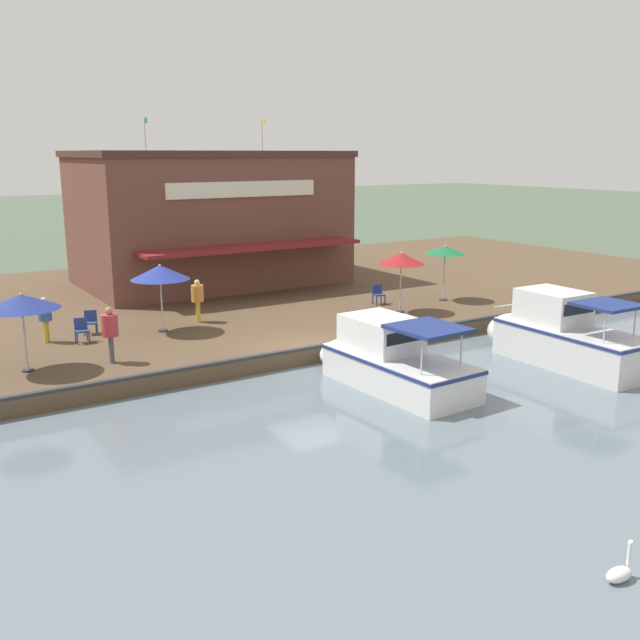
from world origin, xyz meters
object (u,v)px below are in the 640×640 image
(cafe_chair_facing_river, at_px, (378,293))
(person_near_entrance, at_px, (45,314))
(patio_umbrella_near_quay_edge, at_px, (160,272))
(person_at_quay_edge, at_px, (110,328))
(person_mid_patio, at_px, (197,295))
(motorboat_far_downstream, at_px, (386,359))
(tree_upstream_bank, at_px, (244,193))
(patio_umbrella_by_entrance, at_px, (21,302))
(cafe_chair_beside_entrance, at_px, (82,329))
(swan, at_px, (620,573))
(patio_umbrella_back_row, at_px, (401,259))
(patio_umbrella_mid_patio_right, at_px, (445,250))
(cafe_chair_far_corner_seat, at_px, (91,321))
(motorboat_fourth_along, at_px, (557,336))
(waterfront_restaurant, at_px, (209,218))

(cafe_chair_facing_river, relative_size, person_near_entrance, 0.53)
(patio_umbrella_near_quay_edge, bearing_deg, person_at_quay_edge, -42.74)
(person_mid_patio, height_order, motorboat_far_downstream, person_mid_patio)
(tree_upstream_bank, bearing_deg, person_mid_patio, -35.50)
(patio_umbrella_by_entrance, height_order, person_near_entrance, patio_umbrella_by_entrance)
(cafe_chair_beside_entrance, height_order, swan, cafe_chair_beside_entrance)
(patio_umbrella_back_row, height_order, patio_umbrella_mid_patio_right, patio_umbrella_back_row)
(motorboat_far_downstream, bearing_deg, cafe_chair_far_corner_seat, -144.46)
(cafe_chair_facing_river, height_order, motorboat_fourth_along, motorboat_fourth_along)
(person_near_entrance, relative_size, motorboat_fourth_along, 0.26)
(patio_umbrella_mid_patio_right, bearing_deg, person_at_quay_edge, -83.44)
(waterfront_restaurant, distance_m, patio_umbrella_near_quay_edge, 10.49)
(patio_umbrella_by_entrance, relative_size, cafe_chair_facing_river, 2.83)
(patio_umbrella_by_entrance, distance_m, motorboat_fourth_along, 17.21)
(person_near_entrance, bearing_deg, tree_upstream_bank, 127.81)
(cafe_chair_facing_river, bearing_deg, swan, -25.44)
(person_mid_patio, xyz_separation_m, person_near_entrance, (0.01, -5.65, -0.06))
(waterfront_restaurant, bearing_deg, cafe_chair_far_corner_seat, -46.99)
(patio_umbrella_mid_patio_right, distance_m, swan, 20.86)
(cafe_chair_far_corner_seat, xyz_separation_m, motorboat_far_downstream, (9.11, 6.51, -0.22))
(swan, bearing_deg, patio_umbrella_back_row, 152.79)
(patio_umbrella_by_entrance, relative_size, tree_upstream_bank, 0.38)
(cafe_chair_facing_river, bearing_deg, tree_upstream_bank, -174.93)
(patio_umbrella_mid_patio_right, distance_m, cafe_chair_far_corner_seat, 15.23)
(waterfront_restaurant, bearing_deg, swan, -9.92)
(tree_upstream_bank, bearing_deg, cafe_chair_facing_river, 5.07)
(patio_umbrella_by_entrance, height_order, patio_umbrella_near_quay_edge, patio_umbrella_near_quay_edge)
(patio_umbrella_by_entrance, xyz_separation_m, cafe_chair_facing_river, (-2.18, 14.86, -1.66))
(patio_umbrella_mid_patio_right, bearing_deg, tree_upstream_bank, -161.55)
(patio_umbrella_mid_patio_right, relative_size, person_at_quay_edge, 1.38)
(swan, bearing_deg, motorboat_fourth_along, 134.07)
(person_mid_patio, bearing_deg, swan, -1.90)
(cafe_chair_beside_entrance, distance_m, motorboat_fourth_along, 16.34)
(patio_umbrella_by_entrance, height_order, cafe_chair_far_corner_seat, patio_umbrella_by_entrance)
(person_mid_patio, bearing_deg, patio_umbrella_near_quay_edge, -67.19)
(patio_umbrella_near_quay_edge, height_order, motorboat_fourth_along, patio_umbrella_near_quay_edge)
(cafe_chair_facing_river, height_order, tree_upstream_bank, tree_upstream_bank)
(patio_umbrella_by_entrance, height_order, swan, patio_umbrella_by_entrance)
(patio_umbrella_back_row, distance_m, motorboat_far_downstream, 8.15)
(patio_umbrella_mid_patio_right, bearing_deg, patio_umbrella_by_entrance, -85.88)
(waterfront_restaurant, height_order, cafe_chair_facing_river, waterfront_restaurant)
(cafe_chair_facing_river, relative_size, swan, 1.23)
(person_near_entrance, xyz_separation_m, motorboat_far_downstream, (8.74, 8.13, -0.74))
(patio_umbrella_near_quay_edge, relative_size, person_mid_patio, 1.50)
(person_mid_patio, bearing_deg, patio_umbrella_mid_patio_right, 79.86)
(waterfront_restaurant, xyz_separation_m, person_mid_patio, (7.95, -4.10, -2.22))
(patio_umbrella_by_entrance, bearing_deg, motorboat_far_downstream, 59.53)
(motorboat_far_downstream, bearing_deg, person_at_quay_edge, -125.81)
(waterfront_restaurant, xyz_separation_m, swan, (27.07, -4.74, -3.64))
(patio_umbrella_by_entrance, bearing_deg, person_at_quay_edge, 78.50)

